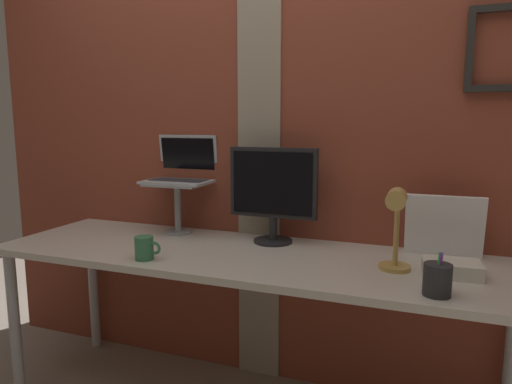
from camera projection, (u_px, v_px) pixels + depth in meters
name	position (u px, v px, depth m)	size (l,w,h in m)	color
brick_wall_back	(262.00, 128.00, 2.26)	(3.13, 0.15, 2.53)	brown
desk	(248.00, 268.00, 1.96)	(2.25, 0.66, 0.74)	beige
monitor	(273.00, 188.00, 2.09)	(0.41, 0.18, 0.44)	black
laptop_stand	(177.00, 200.00, 2.28)	(0.28, 0.22, 0.25)	gray
laptop	(183.00, 169.00, 2.31)	(0.33, 0.24, 0.23)	#ADB2B7
whiteboard_panel	(444.00, 226.00, 1.88)	(0.31, 0.02, 0.27)	white
desk_lamp	(396.00, 221.00, 1.66)	(0.12, 0.20, 0.32)	tan
pen_cup	(437.00, 280.00, 1.47)	(0.09, 0.09, 0.15)	#262628
coffee_mug	(145.00, 248.00, 1.86)	(0.12, 0.08, 0.10)	#33724C
paper_clutter_stack	(452.00, 268.00, 1.67)	(0.20, 0.14, 0.05)	silver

